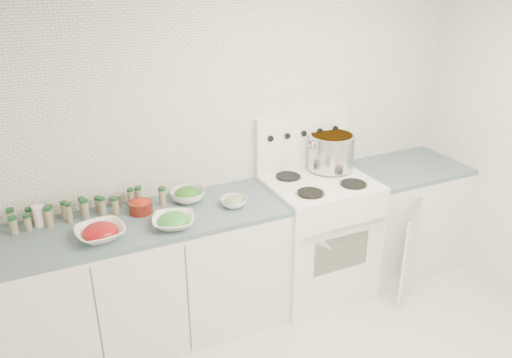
# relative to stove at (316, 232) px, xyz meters

# --- Properties ---
(room_walls) EXTENTS (3.54, 3.04, 2.52)m
(room_walls) POSITION_rel_stove_xyz_m (-0.48, -1.19, 1.06)
(room_walls) COLOR white
(room_walls) RESTS_ON ground
(counter_left) EXTENTS (1.85, 0.62, 0.90)m
(counter_left) POSITION_rel_stove_xyz_m (-1.30, 0.00, -0.05)
(counter_left) COLOR white
(counter_left) RESTS_ON ground
(stove) EXTENTS (0.76, 0.70, 1.36)m
(stove) POSITION_rel_stove_xyz_m (0.00, 0.00, 0.00)
(stove) COLOR white
(stove) RESTS_ON ground
(counter_right) EXTENTS (0.89, 0.87, 0.90)m
(counter_right) POSITION_rel_stove_xyz_m (0.82, -0.00, -0.05)
(counter_right) COLOR white
(counter_right) RESTS_ON ground
(stock_pot) EXTENTS (0.37, 0.35, 0.27)m
(stock_pot) POSITION_rel_stove_xyz_m (0.19, 0.15, 0.59)
(stock_pot) COLOR silver
(stock_pot) RESTS_ON stove
(bowl_tomato) EXTENTS (0.32, 0.32, 0.09)m
(bowl_tomato) POSITION_rel_stove_xyz_m (-1.58, -0.11, 0.44)
(bowl_tomato) COLOR white
(bowl_tomato) RESTS_ON counter_left
(bowl_snowpea) EXTENTS (0.33, 0.33, 0.09)m
(bowl_snowpea) POSITION_rel_stove_xyz_m (-1.15, -0.16, 0.44)
(bowl_snowpea) COLOR white
(bowl_snowpea) RESTS_ON counter_left
(bowl_broccoli) EXTENTS (0.32, 0.32, 0.10)m
(bowl_broccoli) POSITION_rel_stove_xyz_m (-0.95, 0.15, 0.45)
(bowl_broccoli) COLOR white
(bowl_broccoli) RESTS_ON counter_left
(bowl_zucchini) EXTENTS (0.19, 0.19, 0.07)m
(bowl_zucchini) POSITION_rel_stove_xyz_m (-0.70, -0.06, 0.44)
(bowl_zucchini) COLOR white
(bowl_zucchini) RESTS_ON counter_left
(bowl_pepper) EXTENTS (0.15, 0.15, 0.09)m
(bowl_pepper) POSITION_rel_stove_xyz_m (-1.29, 0.11, 0.45)
(bowl_pepper) COLOR #611810
(bowl_pepper) RESTS_ON counter_left
(salt_canister) EXTENTS (0.07, 0.07, 0.13)m
(salt_canister) POSITION_rel_stove_xyz_m (-1.89, 0.20, 0.47)
(salt_canister) COLOR white
(salt_canister) RESTS_ON counter_left
(tin_can) EXTENTS (0.07, 0.07, 0.09)m
(tin_can) POSITION_rel_stove_xyz_m (-1.41, 0.26, 0.45)
(tin_can) COLOR gray
(tin_can) RESTS_ON counter_left
(spice_cluster) EXTENTS (0.97, 0.16, 0.14)m
(spice_cluster) POSITION_rel_stove_xyz_m (-1.65, 0.20, 0.46)
(spice_cluster) COLOR gray
(spice_cluster) RESTS_ON counter_left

